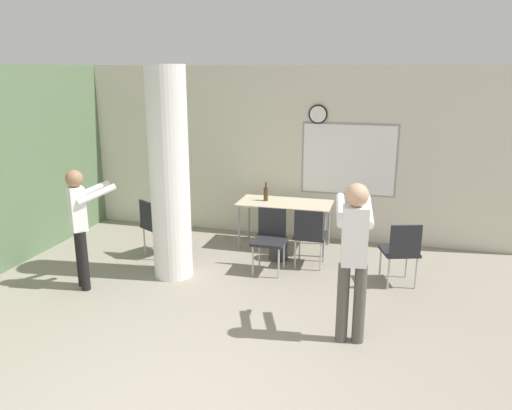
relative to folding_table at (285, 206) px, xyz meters
name	(u,v)px	position (x,y,z in m)	size (l,w,h in m)	color
wall_back	(288,153)	(-0.10, 0.64, 0.72)	(8.00, 0.15, 2.80)	beige
support_pillar	(169,175)	(-1.23, -1.50, 0.72)	(0.52, 0.52, 2.80)	white
folding_table	(285,206)	(0.00, 0.00, 0.00)	(1.45, 0.69, 0.73)	beige
bottle_on_table	(266,194)	(-0.31, 0.03, 0.17)	(0.07, 0.07, 0.30)	#4C3319
waste_bin	(279,249)	(0.03, -0.55, -0.52)	(0.29, 0.29, 0.32)	#38383D
chair_table_front	(270,236)	(0.00, -0.99, -0.17)	(0.44, 0.44, 0.87)	#232328
chair_table_right	(310,233)	(0.51, -0.73, -0.17)	(0.44, 0.44, 0.87)	#232328
chair_mid_room	(401,249)	(1.75, -1.06, -0.17)	(0.55, 0.55, 0.87)	#232328
chair_near_pillar	(156,223)	(-1.78, -0.89, -0.17)	(0.60, 0.60, 0.87)	#232328
person_watching_back	(80,220)	(-2.16, -2.17, 0.24)	(0.58, 0.60, 1.55)	black
person_playing_side	(354,251)	(1.25, -2.59, 0.32)	(0.43, 0.65, 1.69)	#514C47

